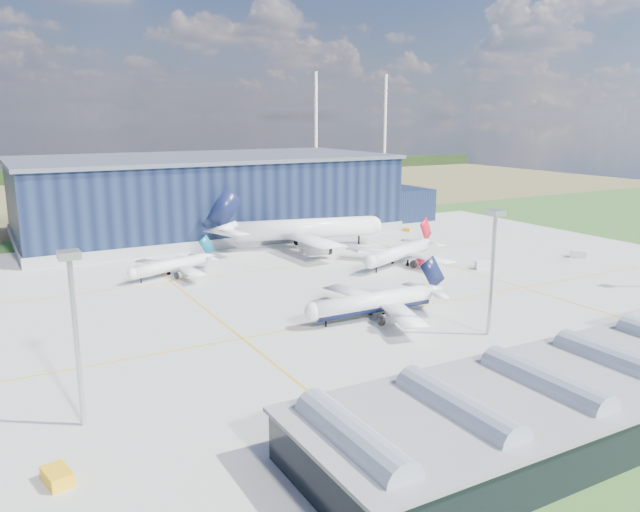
{
  "coord_description": "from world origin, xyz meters",
  "views": [
    {
      "loc": [
        -69.29,
        -109.11,
        38.82
      ],
      "look_at": [
        -0.97,
        13.35,
        7.47
      ],
      "focal_mm": 35.0,
      "sensor_mm": 36.0,
      "label": 1
    }
  ],
  "objects_px": {
    "light_mast_center": "(493,252)",
    "airliner_regional": "(170,260)",
    "light_mast_west": "(74,311)",
    "gse_van_c": "(637,320)",
    "car_b": "(463,390)",
    "airliner_widebody": "(305,218)",
    "gse_tug_a": "(57,477)",
    "hangar": "(214,198)",
    "gse_van_b": "(579,254)",
    "gse_cart_a": "(359,249)",
    "gse_van_a": "(485,265)",
    "airliner_red": "(398,246)",
    "gse_tug_c": "(407,230)",
    "gse_cart_b": "(182,257)",
    "airliner_navy": "(373,292)",
    "car_a": "(568,366)"
  },
  "relations": [
    {
      "from": "light_mast_center",
      "to": "airliner_regional",
      "type": "xyz_separation_m",
      "value": [
        -38.69,
        70.0,
        -11.08
      ]
    },
    {
      "from": "light_mast_west",
      "to": "gse_van_c",
      "type": "relative_size",
      "value": 4.51
    },
    {
      "from": "airliner_regional",
      "to": "car_b",
      "type": "bearing_deg",
      "value": 81.99
    },
    {
      "from": "airliner_widebody",
      "to": "gse_tug_a",
      "type": "bearing_deg",
      "value": -116.68
    },
    {
      "from": "hangar",
      "to": "gse_van_b",
      "type": "distance_m",
      "value": 117.64
    },
    {
      "from": "airliner_regional",
      "to": "gse_cart_a",
      "type": "height_order",
      "value": "airliner_regional"
    },
    {
      "from": "gse_van_c",
      "to": "car_b",
      "type": "distance_m",
      "value": 49.28
    },
    {
      "from": "hangar",
      "to": "airliner_widebody",
      "type": "bearing_deg",
      "value": -70.2
    },
    {
      "from": "gse_van_a",
      "to": "hangar",
      "type": "bearing_deg",
      "value": 49.53
    },
    {
      "from": "car_b",
      "to": "airliner_regional",
      "type": "bearing_deg",
      "value": 16.48
    },
    {
      "from": "hangar",
      "to": "gse_cart_a",
      "type": "distance_m",
      "value": 59.34
    },
    {
      "from": "light_mast_center",
      "to": "airliner_red",
      "type": "distance_m",
      "value": 55.82
    },
    {
      "from": "hangar",
      "to": "gse_tug_c",
      "type": "distance_m",
      "value": 67.63
    },
    {
      "from": "airliner_regional",
      "to": "gse_tug_a",
      "type": "relative_size",
      "value": 6.73
    },
    {
      "from": "gse_cart_b",
      "to": "gse_tug_c",
      "type": "bearing_deg",
      "value": -43.61
    },
    {
      "from": "airliner_navy",
      "to": "gse_tug_a",
      "type": "bearing_deg",
      "value": 27.32
    },
    {
      "from": "airliner_navy",
      "to": "car_a",
      "type": "distance_m",
      "value": 38.48
    },
    {
      "from": "airliner_widebody",
      "to": "car_b",
      "type": "bearing_deg",
      "value": -92.13
    },
    {
      "from": "gse_van_b",
      "to": "car_a",
      "type": "bearing_deg",
      "value": -175.06
    },
    {
      "from": "airliner_widebody",
      "to": "car_b",
      "type": "xyz_separation_m",
      "value": [
        -28.12,
        -101.73,
        -8.38
      ]
    },
    {
      "from": "light_mast_center",
      "to": "airliner_regional",
      "type": "bearing_deg",
      "value": 118.93
    },
    {
      "from": "gse_tug_c",
      "to": "gse_cart_b",
      "type": "height_order",
      "value": "gse_cart_b"
    },
    {
      "from": "gse_van_b",
      "to": "gse_van_c",
      "type": "distance_m",
      "value": 60.55
    },
    {
      "from": "airliner_red",
      "to": "car_a",
      "type": "xyz_separation_m",
      "value": [
        -18.31,
        -70.0,
        -4.92
      ]
    },
    {
      "from": "airliner_widebody",
      "to": "gse_van_a",
      "type": "distance_m",
      "value": 55.46
    },
    {
      "from": "gse_tug_a",
      "to": "gse_tug_c",
      "type": "relative_size",
      "value": 1.41
    },
    {
      "from": "light_mast_west",
      "to": "airliner_red",
      "type": "height_order",
      "value": "light_mast_west"
    },
    {
      "from": "gse_tug_c",
      "to": "car_a",
      "type": "height_order",
      "value": "gse_tug_c"
    },
    {
      "from": "airliner_red",
      "to": "gse_cart_a",
      "type": "distance_m",
      "value": 21.02
    },
    {
      "from": "hangar",
      "to": "gse_van_b",
      "type": "height_order",
      "value": "hangar"
    },
    {
      "from": "gse_tug_a",
      "to": "gse_cart_b",
      "type": "relative_size",
      "value": 1.2
    },
    {
      "from": "gse_cart_a",
      "to": "light_mast_west",
      "type": "bearing_deg",
      "value": -135.71
    },
    {
      "from": "gse_van_b",
      "to": "car_a",
      "type": "height_order",
      "value": "gse_van_b"
    },
    {
      "from": "hangar",
      "to": "light_mast_center",
      "type": "xyz_separation_m",
      "value": [
        7.19,
        -124.8,
        3.82
      ]
    },
    {
      "from": "airliner_widebody",
      "to": "airliner_regional",
      "type": "height_order",
      "value": "airliner_widebody"
    },
    {
      "from": "light_mast_west",
      "to": "airliner_widebody",
      "type": "relative_size",
      "value": 0.42
    },
    {
      "from": "light_mast_west",
      "to": "gse_tug_a",
      "type": "bearing_deg",
      "value": -110.47
    },
    {
      "from": "light_mast_west",
      "to": "airliner_navy",
      "type": "distance_m",
      "value": 60.3
    },
    {
      "from": "airliner_red",
      "to": "gse_tug_a",
      "type": "height_order",
      "value": "airliner_red"
    },
    {
      "from": "airliner_navy",
      "to": "airliner_regional",
      "type": "height_order",
      "value": "airliner_navy"
    },
    {
      "from": "hangar",
      "to": "airliner_navy",
      "type": "bearing_deg",
      "value": -93.29
    },
    {
      "from": "airliner_regional",
      "to": "gse_cart_a",
      "type": "relative_size",
      "value": 9.81
    },
    {
      "from": "airliner_red",
      "to": "airliner_widebody",
      "type": "height_order",
      "value": "airliner_widebody"
    },
    {
      "from": "gse_tug_a",
      "to": "car_a",
      "type": "height_order",
      "value": "gse_tug_a"
    },
    {
      "from": "gse_van_a",
      "to": "gse_tug_c",
      "type": "distance_m",
      "value": 56.37
    },
    {
      "from": "gse_van_c",
      "to": "car_a",
      "type": "xyz_separation_m",
      "value": [
        -28.5,
        -7.65,
        -0.63
      ]
    },
    {
      "from": "light_mast_west",
      "to": "airliner_regional",
      "type": "height_order",
      "value": "light_mast_west"
    },
    {
      "from": "airliner_regional",
      "to": "gse_cart_a",
      "type": "xyz_separation_m",
      "value": [
        57.11,
        2.42,
        -3.76
      ]
    },
    {
      "from": "airliner_red",
      "to": "gse_van_c",
      "type": "bearing_deg",
      "value": 76.58
    },
    {
      "from": "airliner_regional",
      "to": "light_mast_west",
      "type": "bearing_deg",
      "value": 46.35
    }
  ]
}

